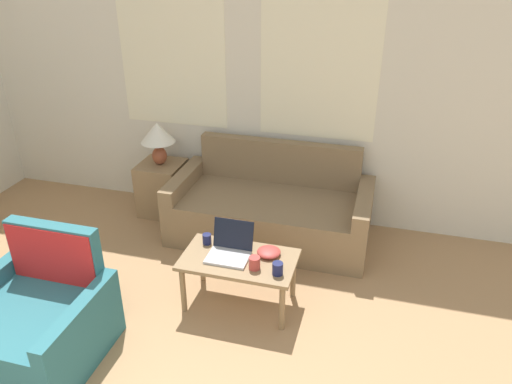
# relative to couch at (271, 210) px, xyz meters

# --- Properties ---
(wall_back) EXTENTS (6.81, 0.06, 2.60)m
(wall_back) POSITION_rel_couch_xyz_m (-0.32, 0.46, 1.04)
(wall_back) COLOR silver
(wall_back) RESTS_ON ground_plane
(couch) EXTENTS (1.88, 0.89, 0.86)m
(couch) POSITION_rel_couch_xyz_m (0.00, 0.00, 0.00)
(couch) COLOR #846B4C
(couch) RESTS_ON ground_plane
(armchair) EXTENTS (0.90, 0.84, 0.86)m
(armchair) POSITION_rel_couch_xyz_m (-1.18, -1.97, -0.01)
(armchair) COLOR #2D6B75
(armchair) RESTS_ON ground_plane
(side_table) EXTENTS (0.44, 0.44, 0.55)m
(side_table) POSITION_rel_couch_xyz_m (-1.22, 0.14, 0.01)
(side_table) COLOR #937551
(side_table) RESTS_ON ground_plane
(table_lamp) EXTENTS (0.35, 0.35, 0.44)m
(table_lamp) POSITION_rel_couch_xyz_m (-1.22, 0.14, 0.59)
(table_lamp) COLOR brown
(table_lamp) RESTS_ON side_table
(coffee_table) EXTENTS (0.89, 0.51, 0.43)m
(coffee_table) POSITION_rel_couch_xyz_m (0.01, -1.09, 0.11)
(coffee_table) COLOR #8E704C
(coffee_table) RESTS_ON ground_plane
(laptop) EXTENTS (0.32, 0.30, 0.25)m
(laptop) POSITION_rel_couch_xyz_m (-0.07, -1.07, 0.22)
(laptop) COLOR #B7B7BC
(laptop) RESTS_ON coffee_table
(cup_navy) EXTENTS (0.09, 0.09, 0.10)m
(cup_navy) POSITION_rel_couch_xyz_m (0.16, -1.19, 0.22)
(cup_navy) COLOR #B23D38
(cup_navy) RESTS_ON coffee_table
(cup_yellow) EXTENTS (0.07, 0.07, 0.08)m
(cup_yellow) POSITION_rel_couch_xyz_m (-0.30, -0.97, 0.21)
(cup_yellow) COLOR #191E4C
(cup_yellow) RESTS_ON coffee_table
(cup_white) EXTENTS (0.08, 0.08, 0.10)m
(cup_white) POSITION_rel_couch_xyz_m (0.34, -1.21, 0.21)
(cup_white) COLOR #191E4C
(cup_white) RESTS_ON coffee_table
(snack_bowl) EXTENTS (0.18, 0.18, 0.05)m
(snack_bowl) POSITION_rel_couch_xyz_m (0.22, -0.99, 0.19)
(snack_bowl) COLOR #B23D38
(snack_bowl) RESTS_ON coffee_table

